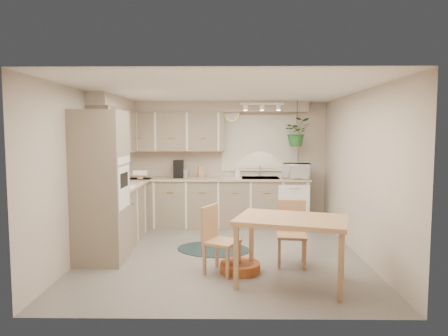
# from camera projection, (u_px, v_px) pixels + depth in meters

# --- Properties ---
(floor) EXTENTS (4.20, 4.20, 0.00)m
(floor) POSITION_uv_depth(u_px,v_px,m) (222.00, 254.00, 5.94)
(floor) COLOR slate
(floor) RESTS_ON ground
(ceiling) EXTENTS (4.20, 4.20, 0.00)m
(ceiling) POSITION_uv_depth(u_px,v_px,m) (222.00, 91.00, 5.74)
(ceiling) COLOR white
(ceiling) RESTS_ON wall_back
(wall_back) EXTENTS (4.00, 0.04, 2.40)m
(wall_back) POSITION_uv_depth(u_px,v_px,m) (224.00, 163.00, 7.93)
(wall_back) COLOR #BCAC9B
(wall_back) RESTS_ON floor
(wall_front) EXTENTS (4.00, 0.04, 2.40)m
(wall_front) POSITION_uv_depth(u_px,v_px,m) (219.00, 196.00, 3.75)
(wall_front) COLOR #BCAC9B
(wall_front) RESTS_ON floor
(wall_left) EXTENTS (0.04, 4.20, 2.40)m
(wall_left) POSITION_uv_depth(u_px,v_px,m) (86.00, 174.00, 5.86)
(wall_left) COLOR #BCAC9B
(wall_left) RESTS_ON floor
(wall_right) EXTENTS (0.04, 4.20, 2.40)m
(wall_right) POSITION_uv_depth(u_px,v_px,m) (359.00, 174.00, 5.81)
(wall_right) COLOR #BCAC9B
(wall_right) RESTS_ON floor
(base_cab_left) EXTENTS (0.60, 1.85, 0.90)m
(base_cab_left) POSITION_uv_depth(u_px,v_px,m) (124.00, 212.00, 6.80)
(base_cab_left) COLOR gray
(base_cab_left) RESTS_ON floor
(base_cab_back) EXTENTS (3.60, 0.60, 0.90)m
(base_cab_back) POSITION_uv_depth(u_px,v_px,m) (214.00, 203.00, 7.70)
(base_cab_back) COLOR gray
(base_cab_back) RESTS_ON floor
(counter_left) EXTENTS (0.64, 1.89, 0.04)m
(counter_left) POSITION_uv_depth(u_px,v_px,m) (124.00, 185.00, 6.76)
(counter_left) COLOR #C8AC91
(counter_left) RESTS_ON base_cab_left
(counter_back) EXTENTS (3.64, 0.64, 0.04)m
(counter_back) POSITION_uv_depth(u_px,v_px,m) (213.00, 179.00, 7.65)
(counter_back) COLOR #C8AC91
(counter_back) RESTS_ON base_cab_back
(oven_stack) EXTENTS (0.65, 0.65, 2.10)m
(oven_stack) POSITION_uv_depth(u_px,v_px,m) (101.00, 187.00, 5.50)
(oven_stack) COLOR gray
(oven_stack) RESTS_ON floor
(wall_oven_face) EXTENTS (0.02, 0.56, 0.58)m
(wall_oven_face) POSITION_uv_depth(u_px,v_px,m) (124.00, 187.00, 5.49)
(wall_oven_face) COLOR white
(wall_oven_face) RESTS_ON oven_stack
(upper_cab_left) EXTENTS (0.35, 2.00, 0.75)m
(upper_cab_left) POSITION_uv_depth(u_px,v_px,m) (116.00, 131.00, 6.80)
(upper_cab_left) COLOR gray
(upper_cab_left) RESTS_ON wall_left
(upper_cab_back) EXTENTS (2.00, 0.35, 0.75)m
(upper_cab_back) POSITION_uv_depth(u_px,v_px,m) (172.00, 132.00, 7.72)
(upper_cab_back) COLOR gray
(upper_cab_back) RESTS_ON wall_back
(soffit_left) EXTENTS (0.30, 2.00, 0.20)m
(soffit_left) POSITION_uv_depth(u_px,v_px,m) (114.00, 103.00, 6.76)
(soffit_left) COLOR #BCAC9B
(soffit_left) RESTS_ON wall_left
(soffit_back) EXTENTS (3.60, 0.30, 0.20)m
(soffit_back) POSITION_uv_depth(u_px,v_px,m) (214.00, 107.00, 7.69)
(soffit_back) COLOR #BCAC9B
(soffit_back) RESTS_ON wall_back
(cooktop) EXTENTS (0.52, 0.58, 0.02)m
(cooktop) POSITION_uv_depth(u_px,v_px,m) (114.00, 188.00, 6.18)
(cooktop) COLOR white
(cooktop) RESTS_ON counter_left
(range_hood) EXTENTS (0.40, 0.60, 0.14)m
(range_hood) POSITION_uv_depth(u_px,v_px,m) (112.00, 159.00, 6.14)
(range_hood) COLOR white
(range_hood) RESTS_ON upper_cab_left
(window_blinds) EXTENTS (1.40, 0.02, 1.00)m
(window_blinds) POSITION_uv_depth(u_px,v_px,m) (260.00, 143.00, 7.86)
(window_blinds) COLOR silver
(window_blinds) RESTS_ON wall_back
(window_frame) EXTENTS (1.50, 0.02, 1.10)m
(window_frame) POSITION_uv_depth(u_px,v_px,m) (259.00, 143.00, 7.87)
(window_frame) COLOR beige
(window_frame) RESTS_ON wall_back
(sink) EXTENTS (0.70, 0.48, 0.10)m
(sink) POSITION_uv_depth(u_px,v_px,m) (260.00, 180.00, 7.65)
(sink) COLOR #AFB1B7
(sink) RESTS_ON counter_back
(dishwasher_front) EXTENTS (0.58, 0.02, 0.83)m
(dishwasher_front) POSITION_uv_depth(u_px,v_px,m) (294.00, 207.00, 7.37)
(dishwasher_front) COLOR white
(dishwasher_front) RESTS_ON base_cab_back
(track_light_bar) EXTENTS (0.80, 0.04, 0.04)m
(track_light_bar) POSITION_uv_depth(u_px,v_px,m) (262.00, 104.00, 7.28)
(track_light_bar) COLOR white
(track_light_bar) RESTS_ON ceiling
(wall_clock) EXTENTS (0.30, 0.03, 0.30)m
(wall_clock) POSITION_uv_depth(u_px,v_px,m) (232.00, 114.00, 7.82)
(wall_clock) COLOR #ECBB53
(wall_clock) RESTS_ON wall_back
(dining_table) EXTENTS (1.46, 1.18, 0.80)m
(dining_table) POSITION_uv_depth(u_px,v_px,m) (291.00, 251.00, 4.73)
(dining_table) COLOR tan
(dining_table) RESTS_ON floor
(chair_left) EXTENTS (0.54, 0.54, 0.86)m
(chair_left) POSITION_uv_depth(u_px,v_px,m) (222.00, 240.00, 5.09)
(chair_left) COLOR tan
(chair_left) RESTS_ON floor
(chair_back) EXTENTS (0.45, 0.45, 0.87)m
(chair_back) POSITION_uv_depth(u_px,v_px,m) (292.00, 234.00, 5.40)
(chair_back) COLOR tan
(chair_back) RESTS_ON floor
(braided_rug) EXTENTS (1.31, 1.10, 0.01)m
(braided_rug) POSITION_uv_depth(u_px,v_px,m) (213.00, 249.00, 6.16)
(braided_rug) COLOR black
(braided_rug) RESTS_ON floor
(pet_bed) EXTENTS (0.61, 0.61, 0.12)m
(pet_bed) POSITION_uv_depth(u_px,v_px,m) (240.00, 267.00, 5.16)
(pet_bed) COLOR #AD4422
(pet_bed) RESTS_ON floor
(microwave) EXTENTS (0.57, 0.39, 0.35)m
(microwave) POSITION_uv_depth(u_px,v_px,m) (297.00, 169.00, 7.52)
(microwave) COLOR white
(microwave) RESTS_ON counter_back
(soap_bottle) EXTENTS (0.13, 0.22, 0.10)m
(soap_bottle) POSITION_uv_depth(u_px,v_px,m) (237.00, 175.00, 7.80)
(soap_bottle) COLOR white
(soap_bottle) RESTS_ON counter_back
(hanging_plant) EXTENTS (0.49, 0.54, 0.41)m
(hanging_plant) POSITION_uv_depth(u_px,v_px,m) (297.00, 135.00, 7.47)
(hanging_plant) COLOR #265F26
(hanging_plant) RESTS_ON ceiling
(coffee_maker) EXTENTS (0.20, 0.24, 0.34)m
(coffee_maker) POSITION_uv_depth(u_px,v_px,m) (179.00, 169.00, 7.65)
(coffee_maker) COLOR black
(coffee_maker) RESTS_ON counter_back
(toaster) EXTENTS (0.30, 0.22, 0.16)m
(toaster) POSITION_uv_depth(u_px,v_px,m) (182.00, 173.00, 7.68)
(toaster) COLOR #AFB1B7
(toaster) RESTS_ON counter_back
(knife_block) EXTENTS (0.13, 0.13, 0.23)m
(knife_block) POSITION_uv_depth(u_px,v_px,m) (201.00, 172.00, 7.70)
(knife_block) COLOR tan
(knife_block) RESTS_ON counter_back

